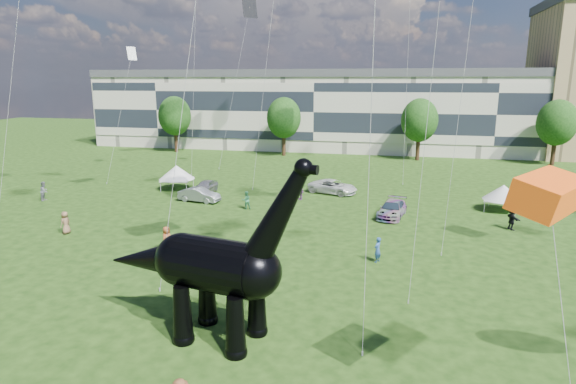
# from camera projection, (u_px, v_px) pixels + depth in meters

# --- Properties ---
(ground) EXTENTS (220.00, 220.00, 0.00)m
(ground) POSITION_uv_depth(u_px,v_px,m) (272.00, 341.00, 21.57)
(ground) COLOR #16330C
(ground) RESTS_ON ground
(terrace_row) EXTENTS (78.00, 11.00, 12.00)m
(terrace_row) POSITION_uv_depth(u_px,v_px,m) (319.00, 113.00, 80.81)
(terrace_row) COLOR beige
(terrace_row) RESTS_ON ground
(tree_far_left) EXTENTS (5.20, 5.20, 9.44)m
(tree_far_left) POSITION_uv_depth(u_px,v_px,m) (175.00, 113.00, 76.95)
(tree_far_left) COLOR #382314
(tree_far_left) RESTS_ON ground
(tree_mid_left) EXTENTS (5.20, 5.20, 9.44)m
(tree_mid_left) POSITION_uv_depth(u_px,v_px,m) (284.00, 115.00, 73.06)
(tree_mid_left) COLOR #382314
(tree_mid_left) RESTS_ON ground
(tree_mid_right) EXTENTS (5.20, 5.20, 9.44)m
(tree_mid_right) POSITION_uv_depth(u_px,v_px,m) (420.00, 117.00, 68.74)
(tree_mid_right) COLOR #382314
(tree_mid_right) RESTS_ON ground
(tree_far_right) EXTENTS (5.20, 5.20, 9.44)m
(tree_far_right) POSITION_uv_depth(u_px,v_px,m) (558.00, 119.00, 64.85)
(tree_far_right) COLOR #382314
(tree_far_right) RESTS_ON ground
(dinosaur_sculpture) EXTENTS (10.86, 3.86, 8.84)m
(dinosaur_sculpture) POSITION_uv_depth(u_px,v_px,m) (210.00, 267.00, 21.29)
(dinosaur_sculpture) COLOR black
(dinosaur_sculpture) RESTS_ON ground
(car_silver) EXTENTS (1.62, 3.98, 1.35)m
(car_silver) POSITION_uv_depth(u_px,v_px,m) (206.00, 187.00, 49.57)
(car_silver) COLOR #B0AFB4
(car_silver) RESTS_ON ground
(car_grey) EXTENTS (4.27, 2.03, 1.35)m
(car_grey) POSITION_uv_depth(u_px,v_px,m) (199.00, 195.00, 46.12)
(car_grey) COLOR gray
(car_grey) RESTS_ON ground
(car_white) EXTENTS (5.55, 3.84, 1.41)m
(car_white) POSITION_uv_depth(u_px,v_px,m) (333.00, 187.00, 49.49)
(car_white) COLOR silver
(car_white) RESTS_ON ground
(car_dark) EXTENTS (2.75, 5.02, 1.38)m
(car_dark) POSITION_uv_depth(u_px,v_px,m) (392.00, 209.00, 40.99)
(car_dark) COLOR #595960
(car_dark) RESTS_ON ground
(gazebo_near) EXTENTS (4.34, 4.34, 2.39)m
(gazebo_near) POSITION_uv_depth(u_px,v_px,m) (503.00, 193.00, 42.64)
(gazebo_near) COLOR silver
(gazebo_near) RESTS_ON ground
(gazebo_far) EXTENTS (5.20, 5.20, 2.82)m
(gazebo_far) POSITION_uv_depth(u_px,v_px,m) (539.00, 182.00, 45.53)
(gazebo_far) COLOR white
(gazebo_far) RESTS_ON ground
(gazebo_left) EXTENTS (4.26, 4.26, 2.60)m
(gazebo_left) POSITION_uv_depth(u_px,v_px,m) (177.00, 172.00, 51.14)
(gazebo_left) COLOR silver
(gazebo_left) RESTS_ON ground
(visitors) EXTENTS (48.04, 41.43, 1.87)m
(visitors) POSITION_uv_depth(u_px,v_px,m) (265.00, 220.00, 37.10)
(visitors) COLOR #307A4C
(visitors) RESTS_ON ground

